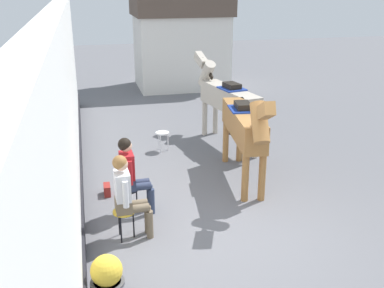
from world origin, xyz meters
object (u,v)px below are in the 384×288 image
at_px(saddled_horse_far, 227,98).
at_px(satchel_bag, 107,190).
at_px(seated_visitor_far, 131,172).
at_px(saddled_horse_near, 245,126).
at_px(flower_planter_near, 107,278).
at_px(seated_visitor_near, 127,193).
at_px(spare_stool_white, 162,135).

xyz_separation_m(saddled_horse_far, satchel_bag, (-3.02, -2.18, -1.06)).
relative_size(seated_visitor_far, saddled_horse_near, 0.46).
distance_m(seated_visitor_far, flower_planter_near, 2.31).
bearing_deg(seated_visitor_near, saddled_horse_near, 33.24).
bearing_deg(satchel_bag, spare_stool_white, -34.18).
relative_size(seated_visitor_far, flower_planter_near, 2.17).
xyz_separation_m(seated_visitor_far, flower_planter_near, (-0.57, -2.20, -0.44)).
distance_m(saddled_horse_near, saddled_horse_far, 2.22).
height_order(flower_planter_near, satchel_bag, flower_planter_near).
distance_m(seated_visitor_near, saddled_horse_near, 2.95).
bearing_deg(saddled_horse_near, seated_visitor_near, -146.76).
distance_m(seated_visitor_near, flower_planter_near, 1.55).
distance_m(seated_visitor_near, seated_visitor_far, 0.79).
bearing_deg(satchel_bag, seated_visitor_near, -171.20).
bearing_deg(saddled_horse_far, seated_visitor_far, -131.00).
bearing_deg(saddled_horse_near, flower_planter_near, -133.40).
relative_size(seated_visitor_near, saddled_horse_near, 0.46).
height_order(seated_visitor_far, saddled_horse_near, saddled_horse_near).
bearing_deg(seated_visitor_near, saddled_horse_far, 53.81).
height_order(seated_visitor_far, saddled_horse_far, saddled_horse_far).
bearing_deg(seated_visitor_far, seated_visitor_near, -100.84).
distance_m(seated_visitor_near, spare_stool_white, 3.89).
bearing_deg(saddled_horse_far, flower_planter_near, -121.47).
relative_size(seated_visitor_near, spare_stool_white, 3.02).
bearing_deg(satchel_bag, flower_planter_near, 177.07).
height_order(saddled_horse_near, saddled_horse_far, same).
bearing_deg(saddled_horse_far, saddled_horse_near, -98.62).
relative_size(seated_visitor_near, flower_planter_near, 2.17).
height_order(seated_visitor_far, satchel_bag, seated_visitor_far).
bearing_deg(saddled_horse_far, seated_visitor_near, -126.19).
xyz_separation_m(saddled_horse_far, flower_planter_near, (-3.20, -5.22, -0.82)).
bearing_deg(seated_visitor_near, seated_visitor_far, 79.16).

